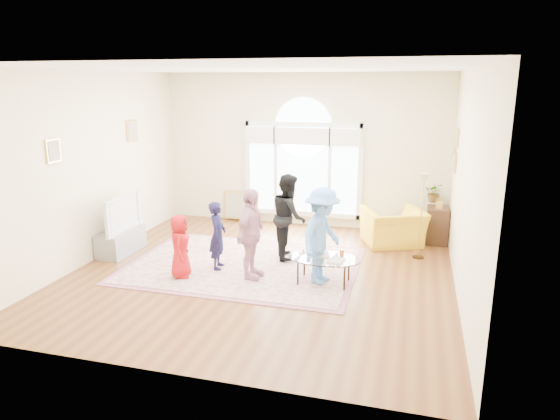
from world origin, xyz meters
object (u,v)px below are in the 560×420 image
(tv_console, at_px, (121,241))
(television, at_px, (119,213))
(coffee_table, at_px, (324,259))
(area_rug, at_px, (243,265))
(armchair, at_px, (393,227))

(tv_console, bearing_deg, television, 0.00)
(coffee_table, bearing_deg, tv_console, 174.68)
(television, xyz_separation_m, coffee_table, (3.79, -0.45, -0.34))
(area_rug, bearing_deg, television, 178.62)
(tv_console, relative_size, armchair, 0.94)
(tv_console, bearing_deg, armchair, 20.23)
(tv_console, relative_size, coffee_table, 0.88)
(area_rug, relative_size, television, 3.20)
(tv_console, height_order, armchair, armchair)
(area_rug, relative_size, armchair, 3.39)
(tv_console, xyz_separation_m, armchair, (4.73, 1.74, 0.14))
(area_rug, xyz_separation_m, armchair, (2.37, 1.80, 0.34))
(television, bearing_deg, armchair, 20.26)
(area_rug, distance_m, coffee_table, 1.55)
(armchair, bearing_deg, television, -2.95)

